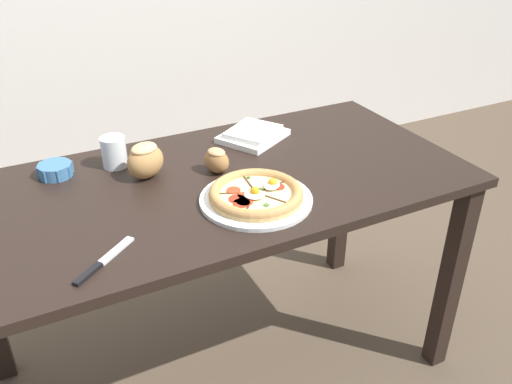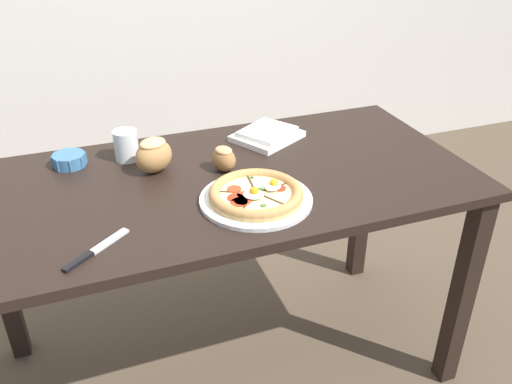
{
  "view_description": "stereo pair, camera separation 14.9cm",
  "coord_description": "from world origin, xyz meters",
  "px_view_note": "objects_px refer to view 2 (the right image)",
  "views": [
    {
      "loc": [
        -0.53,
        -1.32,
        1.54
      ],
      "look_at": [
        0.05,
        -0.17,
        0.81
      ],
      "focal_mm": 38.0,
      "sensor_mm": 36.0,
      "label": 1
    },
    {
      "loc": [
        -0.4,
        -1.38,
        1.54
      ],
      "look_at": [
        0.05,
        -0.17,
        0.81
      ],
      "focal_mm": 38.0,
      "sensor_mm": 36.0,
      "label": 2
    }
  ],
  "objects_px": {
    "ramekin_bowl": "(69,160)",
    "bread_piece_near": "(154,154)",
    "knife_main": "(96,250)",
    "water_glass": "(126,147)",
    "dining_table": "(222,208)",
    "bread_piece_mid": "(224,158)",
    "pizza": "(256,195)",
    "napkin_folded": "(267,135)"
  },
  "relations": [
    {
      "from": "ramekin_bowl",
      "to": "water_glass",
      "type": "bearing_deg",
      "value": -5.18
    },
    {
      "from": "pizza",
      "to": "water_glass",
      "type": "xyz_separation_m",
      "value": [
        -0.29,
        0.39,
        0.02
      ]
    },
    {
      "from": "napkin_folded",
      "to": "bread_piece_near",
      "type": "distance_m",
      "value": 0.42
    },
    {
      "from": "bread_piece_near",
      "to": "bread_piece_mid",
      "type": "height_order",
      "value": "bread_piece_near"
    },
    {
      "from": "pizza",
      "to": "napkin_folded",
      "type": "bearing_deg",
      "value": 64.55
    },
    {
      "from": "pizza",
      "to": "dining_table",
      "type": "bearing_deg",
      "value": 106.77
    },
    {
      "from": "ramekin_bowl",
      "to": "napkin_folded",
      "type": "height_order",
      "value": "ramekin_bowl"
    },
    {
      "from": "ramekin_bowl",
      "to": "water_glass",
      "type": "xyz_separation_m",
      "value": [
        0.18,
        -0.02,
        0.02
      ]
    },
    {
      "from": "bread_piece_near",
      "to": "water_glass",
      "type": "relative_size",
      "value": 1.53
    },
    {
      "from": "ramekin_bowl",
      "to": "bread_piece_near",
      "type": "bearing_deg",
      "value": -28.03
    },
    {
      "from": "ramekin_bowl",
      "to": "dining_table",
      "type": "bearing_deg",
      "value": -29.88
    },
    {
      "from": "dining_table",
      "to": "bread_piece_near",
      "type": "xyz_separation_m",
      "value": [
        -0.18,
        0.11,
        0.16
      ]
    },
    {
      "from": "dining_table",
      "to": "bread_piece_near",
      "type": "bearing_deg",
      "value": 147.69
    },
    {
      "from": "pizza",
      "to": "napkin_folded",
      "type": "relative_size",
      "value": 1.17
    },
    {
      "from": "napkin_folded",
      "to": "water_glass",
      "type": "bearing_deg",
      "value": 179.04
    },
    {
      "from": "dining_table",
      "to": "napkin_folded",
      "type": "relative_size",
      "value": 5.66
    },
    {
      "from": "napkin_folded",
      "to": "bread_piece_mid",
      "type": "xyz_separation_m",
      "value": [
        -0.21,
        -0.17,
        0.02
      ]
    },
    {
      "from": "bread_piece_mid",
      "to": "water_glass",
      "type": "relative_size",
      "value": 1.05
    },
    {
      "from": "knife_main",
      "to": "water_glass",
      "type": "height_order",
      "value": "water_glass"
    },
    {
      "from": "ramekin_bowl",
      "to": "pizza",
      "type": "bearing_deg",
      "value": -40.96
    },
    {
      "from": "ramekin_bowl",
      "to": "water_glass",
      "type": "relative_size",
      "value": 1.1
    },
    {
      "from": "pizza",
      "to": "ramekin_bowl",
      "type": "bearing_deg",
      "value": 139.04
    },
    {
      "from": "dining_table",
      "to": "ramekin_bowl",
      "type": "distance_m",
      "value": 0.5
    },
    {
      "from": "dining_table",
      "to": "bread_piece_near",
      "type": "distance_m",
      "value": 0.27
    },
    {
      "from": "dining_table",
      "to": "knife_main",
      "type": "relative_size",
      "value": 8.99
    },
    {
      "from": "knife_main",
      "to": "bread_piece_near",
      "type": "bearing_deg",
      "value": 21.59
    },
    {
      "from": "ramekin_bowl",
      "to": "bread_piece_mid",
      "type": "relative_size",
      "value": 1.04
    },
    {
      "from": "ramekin_bowl",
      "to": "napkin_folded",
      "type": "bearing_deg",
      "value": -2.11
    },
    {
      "from": "napkin_folded",
      "to": "bread_piece_near",
      "type": "height_order",
      "value": "bread_piece_near"
    },
    {
      "from": "pizza",
      "to": "bread_piece_near",
      "type": "relative_size",
      "value": 2.13
    },
    {
      "from": "dining_table",
      "to": "napkin_folded",
      "type": "height_order",
      "value": "napkin_folded"
    },
    {
      "from": "napkin_folded",
      "to": "bread_piece_mid",
      "type": "distance_m",
      "value": 0.27
    },
    {
      "from": "ramekin_bowl",
      "to": "bread_piece_near",
      "type": "distance_m",
      "value": 0.28
    },
    {
      "from": "knife_main",
      "to": "water_glass",
      "type": "bearing_deg",
      "value": 34.74
    },
    {
      "from": "dining_table",
      "to": "ramekin_bowl",
      "type": "bearing_deg",
      "value": 150.12
    },
    {
      "from": "pizza",
      "to": "water_glass",
      "type": "distance_m",
      "value": 0.49
    },
    {
      "from": "dining_table",
      "to": "bread_piece_mid",
      "type": "height_order",
      "value": "bread_piece_mid"
    },
    {
      "from": "bread_piece_mid",
      "to": "napkin_folded",
      "type": "bearing_deg",
      "value": 39.45
    },
    {
      "from": "ramekin_bowl",
      "to": "knife_main",
      "type": "bearing_deg",
      "value": -86.73
    },
    {
      "from": "dining_table",
      "to": "bread_piece_mid",
      "type": "xyz_separation_m",
      "value": [
        0.02,
        0.05,
        0.15
      ]
    },
    {
      "from": "bread_piece_near",
      "to": "ramekin_bowl",
      "type": "bearing_deg",
      "value": 151.97
    },
    {
      "from": "bread_piece_mid",
      "to": "knife_main",
      "type": "distance_m",
      "value": 0.51
    }
  ]
}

